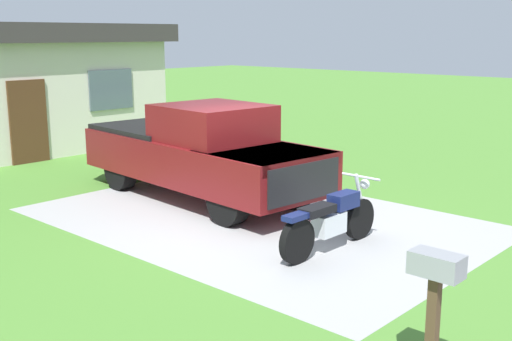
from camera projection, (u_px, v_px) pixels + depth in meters
The scene contains 5 objects.
ground_plane at pixel (257, 220), 11.25m from camera, with size 80.00×80.00×0.00m, color #4D8431.
driveway_pad at pixel (257, 219), 11.25m from camera, with size 5.30×7.76×0.01m, color #A0A0A0.
motorcycle at pixel (331, 220), 9.57m from camera, with size 2.21×0.70×1.09m.
pickup_truck at pixel (199, 151), 12.60m from camera, with size 2.46×5.76×1.90m.
mailbox at pixel (435, 282), 5.86m from camera, with size 0.26×0.48×1.26m.
Camera 1 is at (-7.99, -7.28, 3.22)m, focal length 44.58 mm.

